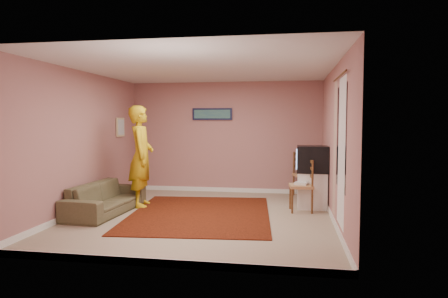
% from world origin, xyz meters
% --- Properties ---
extents(ground, '(5.00, 5.00, 0.00)m').
position_xyz_m(ground, '(0.00, 0.00, 0.00)').
color(ground, tan).
rests_on(ground, ground).
extents(wall_back, '(4.50, 0.02, 2.60)m').
position_xyz_m(wall_back, '(0.00, 2.50, 1.30)').
color(wall_back, '#A66E6D').
rests_on(wall_back, ground).
extents(wall_front, '(4.50, 0.02, 2.60)m').
position_xyz_m(wall_front, '(0.00, -2.50, 1.30)').
color(wall_front, '#A66E6D').
rests_on(wall_front, ground).
extents(wall_left, '(0.02, 5.00, 2.60)m').
position_xyz_m(wall_left, '(-2.25, 0.00, 1.30)').
color(wall_left, '#A66E6D').
rests_on(wall_left, ground).
extents(wall_right, '(0.02, 5.00, 2.60)m').
position_xyz_m(wall_right, '(2.25, 0.00, 1.30)').
color(wall_right, '#A66E6D').
rests_on(wall_right, ground).
extents(ceiling, '(4.50, 5.00, 0.02)m').
position_xyz_m(ceiling, '(0.00, 0.00, 2.60)').
color(ceiling, silver).
rests_on(ceiling, wall_back).
extents(baseboard_back, '(4.50, 0.02, 0.10)m').
position_xyz_m(baseboard_back, '(0.00, 2.49, 0.05)').
color(baseboard_back, white).
rests_on(baseboard_back, ground).
extents(baseboard_front, '(4.50, 0.02, 0.10)m').
position_xyz_m(baseboard_front, '(0.00, -2.49, 0.05)').
color(baseboard_front, white).
rests_on(baseboard_front, ground).
extents(baseboard_left, '(0.02, 5.00, 0.10)m').
position_xyz_m(baseboard_left, '(-2.24, 0.00, 0.05)').
color(baseboard_left, white).
rests_on(baseboard_left, ground).
extents(baseboard_right, '(0.02, 5.00, 0.10)m').
position_xyz_m(baseboard_right, '(2.24, 0.00, 0.05)').
color(baseboard_right, white).
rests_on(baseboard_right, ground).
extents(window, '(0.01, 1.10, 1.50)m').
position_xyz_m(window, '(2.24, -0.90, 1.45)').
color(window, black).
rests_on(window, wall_right).
extents(curtain_sheer, '(0.01, 0.75, 2.10)m').
position_xyz_m(curtain_sheer, '(2.23, -1.05, 1.25)').
color(curtain_sheer, white).
rests_on(curtain_sheer, wall_right).
extents(curtain_floral, '(0.01, 0.35, 2.10)m').
position_xyz_m(curtain_floral, '(2.21, -0.35, 1.25)').
color(curtain_floral, beige).
rests_on(curtain_floral, wall_right).
extents(curtain_rod, '(0.02, 1.40, 0.02)m').
position_xyz_m(curtain_rod, '(2.20, -0.90, 2.32)').
color(curtain_rod, brown).
rests_on(curtain_rod, wall_right).
extents(picture_back, '(0.95, 0.04, 0.28)m').
position_xyz_m(picture_back, '(-0.30, 2.47, 1.85)').
color(picture_back, '#131534').
rests_on(picture_back, wall_back).
extents(picture_left, '(0.04, 0.38, 0.42)m').
position_xyz_m(picture_left, '(-2.22, 1.60, 1.55)').
color(picture_left, beige).
rests_on(picture_left, wall_left).
extents(area_rug, '(2.72, 3.29, 0.02)m').
position_xyz_m(area_rug, '(-0.08, 0.16, 0.01)').
color(area_rug, black).
rests_on(area_rug, ground).
extents(tv_cabinet, '(0.55, 0.50, 0.70)m').
position_xyz_m(tv_cabinet, '(1.95, 1.00, 0.35)').
color(tv_cabinet, white).
rests_on(tv_cabinet, ground).
extents(crt_tv, '(0.61, 0.54, 0.51)m').
position_xyz_m(crt_tv, '(1.94, 1.00, 0.95)').
color(crt_tv, black).
rests_on(crt_tv, tv_cabinet).
extents(chair_a, '(0.55, 0.54, 0.54)m').
position_xyz_m(chair_a, '(1.85, 2.19, 0.60)').
color(chair_a, '#A68350').
rests_on(chair_a, ground).
extents(dvd_player, '(0.40, 0.32, 0.06)m').
position_xyz_m(dvd_player, '(1.85, 2.19, 0.54)').
color(dvd_player, '#A1A2A6').
rests_on(dvd_player, chair_a).
extents(blue_throw, '(0.39, 0.05, 0.41)m').
position_xyz_m(blue_throw, '(1.85, 2.20, 0.80)').
color(blue_throw, '#96CCF6').
rests_on(blue_throw, chair_a).
extents(chair_b, '(0.46, 0.48, 0.53)m').
position_xyz_m(chair_b, '(1.73, 0.69, 0.60)').
color(chair_b, '#A68350').
rests_on(chair_b, ground).
extents(game_console, '(0.27, 0.22, 0.05)m').
position_xyz_m(game_console, '(1.73, 0.69, 0.52)').
color(game_console, silver).
rests_on(game_console, chair_b).
extents(sofa, '(0.86, 1.94, 0.55)m').
position_xyz_m(sofa, '(-1.80, -0.03, 0.28)').
color(sofa, brown).
rests_on(sofa, ground).
extents(person, '(0.63, 0.82, 1.99)m').
position_xyz_m(person, '(-1.37, 0.65, 0.99)').
color(person, gold).
rests_on(person, ground).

